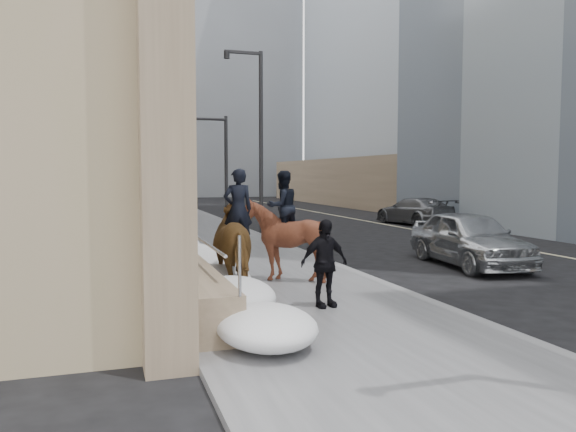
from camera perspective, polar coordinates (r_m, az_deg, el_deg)
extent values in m
plane|color=black|center=(10.91, 2.06, -10.00)|extent=(140.00, 140.00, 0.00)
cube|color=#535356|center=(20.43, -7.62, -3.15)|extent=(5.00, 80.00, 0.12)
cube|color=slate|center=(21.05, -0.58, -2.89)|extent=(0.24, 80.00, 0.12)
cube|color=#BFB78C|center=(24.58, 17.24, -2.17)|extent=(0.15, 70.00, 0.01)
cube|color=tan|center=(30.63, -21.58, 15.88)|extent=(5.00, 44.00, 18.00)
cube|color=#76634C|center=(30.05, -15.32, -0.14)|extent=(1.10, 44.00, 0.90)
cylinder|color=silver|center=(30.02, -14.50, 1.60)|extent=(0.06, 42.00, 0.06)
cube|color=#76634C|center=(20.66, -16.12, 19.30)|extent=(0.70, 1.20, 16.20)
cube|color=black|center=(22.99, -15.79, 7.40)|extent=(0.20, 2.20, 4.50)
cube|color=#76634C|center=(27.64, 25.84, 2.43)|extent=(2.00, 80.00, 4.00)
cube|color=slate|center=(71.25, -11.96, 13.34)|extent=(30.00, 12.00, 28.00)
cube|color=gray|center=(82.29, -19.85, 9.14)|extent=(24.00, 12.00, 20.00)
cylinder|color=#2D2D30|center=(24.84, -2.76, 7.31)|extent=(0.18, 0.18, 8.00)
cube|color=#2D2D30|center=(25.15, -4.62, 16.23)|extent=(1.60, 0.15, 0.12)
cylinder|color=#2D2D30|center=(24.97, -6.24, 15.96)|extent=(0.24, 0.24, 0.30)
cylinder|color=#2D2D30|center=(44.43, -9.60, 5.92)|extent=(0.18, 0.18, 8.00)
cube|color=#2D2D30|center=(44.61, -10.70, 10.93)|extent=(1.60, 0.15, 0.12)
cylinder|color=#2D2D30|center=(44.51, -11.61, 10.74)|extent=(0.24, 0.24, 0.30)
cylinder|color=#2D2D30|center=(32.61, -6.30, 4.81)|extent=(0.20, 0.20, 6.00)
cylinder|color=#2D2D30|center=(32.41, -9.85, 9.74)|extent=(4.00, 0.16, 0.16)
imported|color=black|center=(32.19, -12.52, 8.84)|extent=(0.18, 0.22, 1.10)
ellipsoid|color=white|center=(10.41, -5.53, -8.11)|extent=(1.50, 2.10, 0.68)
ellipsoid|color=white|center=(14.28, -8.82, -4.67)|extent=(1.60, 2.20, 0.72)
ellipsoid|color=white|center=(18.20, -11.15, -2.90)|extent=(1.40, 2.00, 0.64)
ellipsoid|color=white|center=(22.16, -12.01, -1.48)|extent=(1.70, 2.30, 0.76)
ellipsoid|color=white|center=(26.12, -13.15, -0.74)|extent=(1.50, 2.10, 0.66)
imported|color=#533718|center=(11.89, -4.83, -3.20)|extent=(1.18, 2.46, 2.05)
imported|color=black|center=(11.95, -5.02, 0.69)|extent=(0.64, 0.43, 1.72)
imported|color=#4A2215|center=(13.48, -0.45, -2.45)|extent=(2.06, 2.19, 1.98)
imported|color=black|center=(13.55, -0.65, 0.98)|extent=(0.99, 0.87, 1.72)
imported|color=black|center=(10.89, 3.70, -4.80)|extent=(1.05, 0.56, 1.71)
imported|color=#A7ABAF|center=(17.24, 17.94, -2.17)|extent=(2.43, 4.96, 1.63)
imported|color=#5A5C62|center=(30.60, 12.69, 0.50)|extent=(2.68, 5.20, 1.44)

